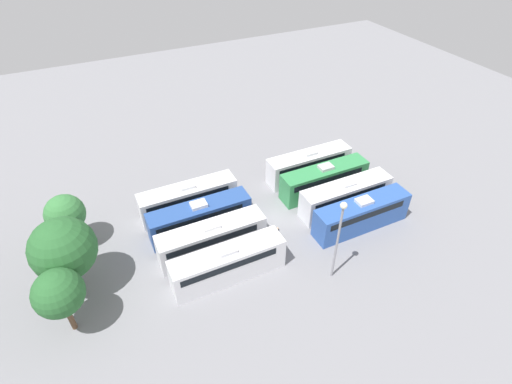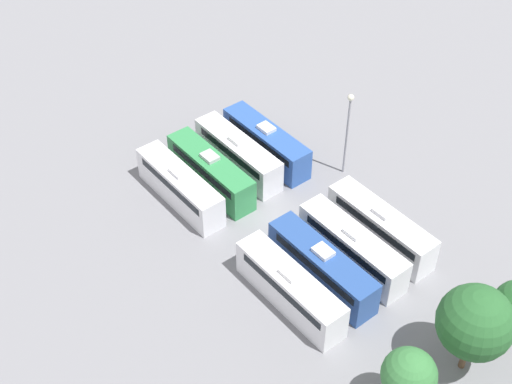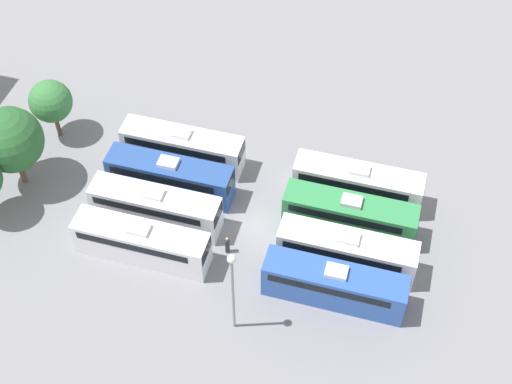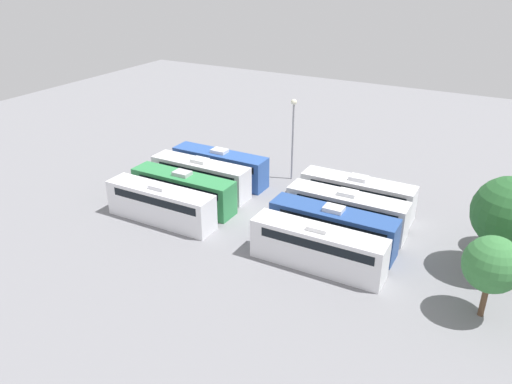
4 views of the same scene
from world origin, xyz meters
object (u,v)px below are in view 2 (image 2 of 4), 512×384
object	(u,v)px
bus_2	(211,171)
bus_6	(322,266)
bus_4	(381,226)
light_pole	(348,122)
worker_person	(312,206)
tree_2	(409,375)
bus_3	(180,186)
tree_1	(475,323)
bus_5	(353,247)
bus_7	(290,288)
bus_0	(266,142)
bus_1	(238,153)

from	to	relation	value
bus_2	bus_6	world-z (taller)	same
bus_4	light_pole	xyz separation A→B (m)	(-4.07, -8.62, 4.06)
bus_6	light_pole	xyz separation A→B (m)	(-10.99, -8.84, 4.06)
bus_2	bus_6	bearing A→B (deg)	90.03
worker_person	light_pole	world-z (taller)	light_pole
light_pole	tree_2	xyz separation A→B (m)	(14.53, 20.83, -1.85)
bus_3	tree_1	world-z (taller)	tree_1
bus_2	worker_person	bearing A→B (deg)	119.21
worker_person	light_pole	distance (m)	8.32
bus_5	bus_2	bearing A→B (deg)	-77.30
bus_4	bus_7	world-z (taller)	same
bus_2	bus_7	world-z (taller)	same
bus_0	tree_2	size ratio (longest dim) A/B	1.79
bus_4	light_pole	world-z (taller)	light_pole
bus_6	tree_1	distance (m)	13.02
bus_5	tree_1	bearing A→B (deg)	85.67
bus_6	bus_7	world-z (taller)	same
bus_5	bus_0	bearing A→B (deg)	-102.35
bus_1	bus_7	xyz separation A→B (m)	(6.96, 15.60, 0.00)
bus_2	light_pole	world-z (taller)	light_pole
bus_3	bus_4	world-z (taller)	same
bus_4	bus_5	xyz separation A→B (m)	(3.54, 0.21, 0.00)
bus_1	bus_2	world-z (taller)	same
bus_2	tree_1	world-z (taller)	tree_1
bus_2	bus_5	bearing A→B (deg)	102.70
bus_4	worker_person	bearing A→B (deg)	-71.24
bus_4	bus_5	distance (m)	3.54
bus_6	tree_1	world-z (taller)	tree_1
bus_2	worker_person	size ratio (longest dim) A/B	5.86
bus_5	bus_7	size ratio (longest dim) A/B	1.00
light_pole	bus_5	bearing A→B (deg)	49.25
bus_2	light_pole	size ratio (longest dim) A/B	1.20
bus_3	bus_7	xyz separation A→B (m)	(0.06, 15.18, 0.00)
bus_1	worker_person	world-z (taller)	bus_1
bus_5	light_pole	size ratio (longest dim) A/B	1.20
bus_3	tree_2	bearing A→B (deg)	89.67
bus_4	tree_2	bearing A→B (deg)	49.41
bus_3	light_pole	xyz separation A→B (m)	(-14.38, 6.22, 4.06)
bus_3	tree_2	xyz separation A→B (m)	(0.16, 27.05, 2.20)
bus_5	light_pole	world-z (taller)	light_pole
bus_2	tree_1	distance (m)	27.71
bus_2	bus_4	world-z (taller)	same
bus_1	bus_7	bearing A→B (deg)	65.95
bus_2	bus_3	distance (m)	3.38
bus_2	bus_3	world-z (taller)	same
bus_4	bus_6	distance (m)	6.92
bus_1	bus_2	bearing A→B (deg)	7.18
bus_6	worker_person	bearing A→B (deg)	-126.81
light_pole	tree_1	distance (m)	22.88
bus_0	bus_1	distance (m)	3.20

